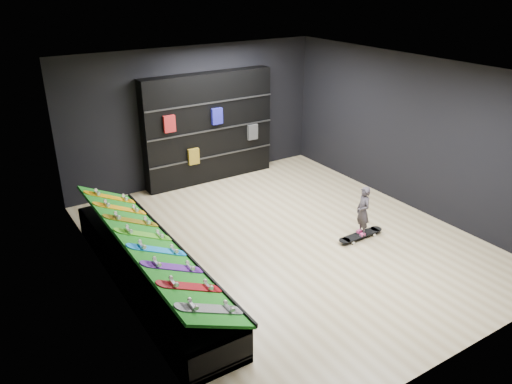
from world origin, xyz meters
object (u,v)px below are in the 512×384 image
display_rack (149,271)px  floor_skateboard (361,236)px  back_shelving (209,128)px  child (362,220)px

display_rack → floor_skateboard: display_rack is taller
back_shelving → floor_skateboard: bearing=-76.5°
back_shelving → child: 4.17m
floor_skateboard → child: 0.32m
child → back_shelving: bearing=-149.2°
back_shelving → child: back_shelving is taller
back_shelving → floor_skateboard: 4.25m
display_rack → back_shelving: size_ratio=1.48×
display_rack → child: size_ratio=8.18×
floor_skateboard → child: (0.00, 0.00, 0.32)m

